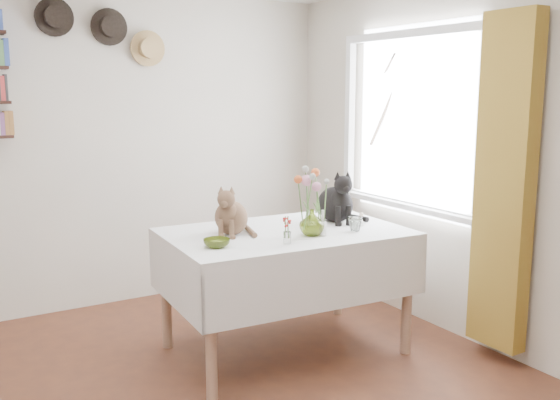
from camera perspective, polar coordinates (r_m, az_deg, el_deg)
room at (r=3.00m, az=-5.64°, el=0.84°), size 4.08×4.58×2.58m
window at (r=4.76m, az=11.89°, el=5.84°), size 0.12×1.52×1.32m
curtain at (r=4.11m, az=19.84°, el=1.38°), size 0.12×0.38×2.10m
dining_table at (r=4.11m, az=0.48°, el=-5.58°), size 1.59×1.08×0.82m
tabby_cat at (r=3.96m, az=-4.50°, el=-0.77°), size 0.35×0.36×0.33m
black_cat at (r=4.34m, az=5.07°, el=0.46°), size 0.32×0.37×0.37m
flower_vase at (r=3.92m, az=2.95°, el=-2.06°), size 0.21×0.21×0.17m
green_bowl at (r=3.66m, az=-5.81°, el=-3.94°), size 0.16×0.16×0.05m
drinking_glass at (r=4.08m, az=6.88°, el=-2.21°), size 0.10×0.10×0.09m
candlestick at (r=3.93m, az=3.93°, el=-2.49°), size 0.05×0.05×0.16m
berry_jar at (r=3.70m, az=0.66°, el=-2.79°), size 0.05×0.05×0.19m
porcelain_figurine at (r=4.23m, az=7.43°, el=-1.83°), size 0.05×0.05×0.09m
flower_bouquet at (r=3.88m, az=2.91°, el=1.66°), size 0.17×0.13×0.39m
wall_hats at (r=5.07m, az=-15.64°, el=14.66°), size 0.98×0.09×0.48m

